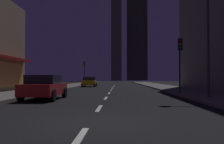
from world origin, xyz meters
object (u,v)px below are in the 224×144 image
Objects in this scene: car_parked_far at (89,82)px; fire_hydrant_far_left at (50,86)px; street_lamp_right at (194,15)px; traffic_light_near_right at (180,53)px; traffic_light_far_left at (84,68)px; car_parked_near at (44,87)px.

car_parked_far reaches higher than fire_hydrant_far_left.
street_lamp_right is at bearing -38.66° from fire_hydrant_far_left.
traffic_light_near_right is 28.00m from traffic_light_far_left.
fire_hydrant_far_left is (-2.30, -12.66, -0.29)m from car_parked_far.
traffic_light_near_right and traffic_light_far_left have the same top height.
traffic_light_near_right is at bearing -66.86° from traffic_light_far_left.
traffic_light_near_right reaches higher than car_parked_near.
car_parked_near is at bearing -86.39° from traffic_light_far_left.
fire_hydrant_far_left is 12.77m from traffic_light_near_right.
traffic_light_near_right is at bearing -23.91° from fire_hydrant_far_left.
street_lamp_right is (11.28, -9.02, 4.61)m from fire_hydrant_far_left.
traffic_light_near_right is at bearing 88.27° from street_lamp_right.
fire_hydrant_far_left is at bearing 103.73° from car_parked_near.
car_parked_far is 20.07m from traffic_light_near_right.
car_parked_far is 12.87m from fire_hydrant_far_left.
street_lamp_right is at bearing -67.51° from car_parked_far.
traffic_light_far_left is at bearing 103.32° from car_parked_far.
street_lamp_right is (10.88, -29.71, 1.87)m from traffic_light_far_left.
car_parked_far is at bearing 90.00° from car_parked_near.
fire_hydrant_far_left is (-2.30, 9.41, -0.29)m from car_parked_near.
traffic_light_far_left is (0.40, 20.69, 2.74)m from fire_hydrant_far_left.
traffic_light_far_left is (-1.90, 30.10, 2.45)m from car_parked_near.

